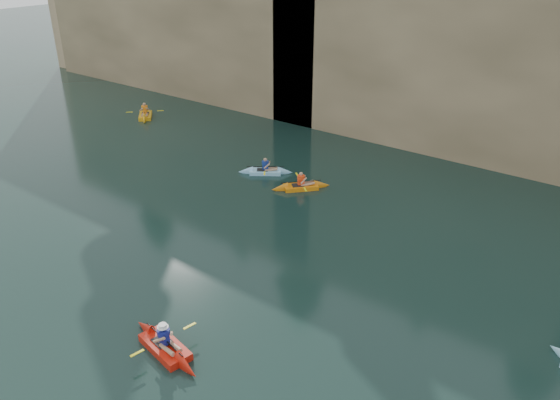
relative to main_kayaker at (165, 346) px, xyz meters
The scene contains 10 objects.
ground 2.34m from the main_kayaker, 110.89° to the right, with size 160.00×160.00×0.00m, color black.
cliff 28.44m from the main_kayaker, 91.71° to the left, with size 70.00×16.00×12.00m, color tan.
cliff_slab_west 29.62m from the main_kayaker, 135.57° to the left, with size 26.00×2.40×10.56m, color tan.
cliff_slab_center 21.19m from the main_kayaker, 86.72° to the left, with size 24.00×2.40×11.40m, color tan.
sea_cave_west 27.37m from the main_kayaker, 133.60° to the left, with size 4.50×1.00×4.00m, color black.
sea_cave_center 20.41m from the main_kayaker, 103.73° to the left, with size 3.50×1.00×3.20m, color black.
main_kayaker is the anchor object (origin of this frame).
kayaker_orange 11.97m from the main_kayaker, 105.75° to the left, with size 2.39×2.54×1.08m.
kayaker_yellow 23.01m from the main_kayaker, 140.88° to the left, with size 2.67×2.62×1.23m.
kayaker_ltblue_mid 13.26m from the main_kayaker, 115.65° to the left, with size 2.62×2.13×1.05m.
Camera 1 is at (10.93, -5.67, 10.95)m, focal length 35.00 mm.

